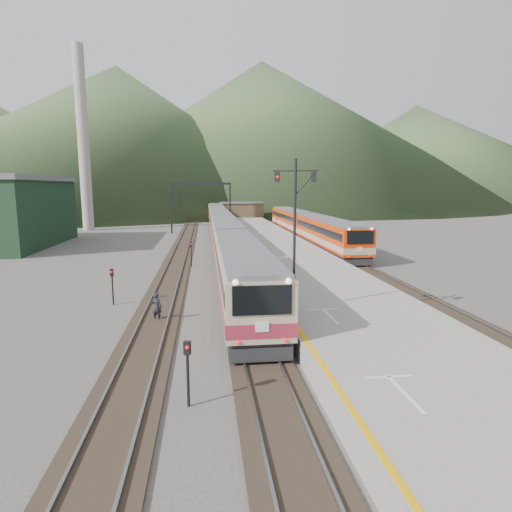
{
  "coord_description": "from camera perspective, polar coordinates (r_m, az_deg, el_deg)",
  "views": [
    {
      "loc": [
        -2.16,
        -13.58,
        7.23
      ],
      "look_at": [
        1.65,
        18.67,
        2.0
      ],
      "focal_mm": 30.0,
      "sensor_mm": 36.0,
      "label": 1
    }
  ],
  "objects": [
    {
      "name": "hill_a",
      "position": [
        208.32,
        -17.79,
        15.0
      ],
      "size": [
        180.0,
        180.0,
        60.0
      ],
      "primitive_type": "cone",
      "color": "#354E28",
      "rests_on": "ground"
    },
    {
      "name": "smokestack",
      "position": [
        78.53,
        -22.05,
        14.18
      ],
      "size": [
        1.8,
        1.8,
        30.0
      ],
      "primitive_type": "cylinder",
      "color": "#9E998E",
      "rests_on": "ground"
    },
    {
      "name": "track_second",
      "position": [
        55.76,
        7.5,
        1.69
      ],
      "size": [
        2.6,
        200.0,
        0.23
      ],
      "color": "black",
      "rests_on": "ground"
    },
    {
      "name": "track_main",
      "position": [
        54.1,
        -4.4,
        1.52
      ],
      "size": [
        2.6,
        200.0,
        0.23
      ],
      "color": "black",
      "rests_on": "ground"
    },
    {
      "name": "main_train",
      "position": [
        56.27,
        -4.53,
        3.79
      ],
      "size": [
        2.9,
        79.51,
        3.54
      ],
      "color": "tan",
      "rests_on": "track_main"
    },
    {
      "name": "signal_mast",
      "position": [
        21.54,
        5.19,
        4.83
      ],
      "size": [
        2.14,
        0.73,
        7.63
      ],
      "color": "black",
      "rests_on": "platform"
    },
    {
      "name": "track_far",
      "position": [
        54.13,
        -9.69,
        1.42
      ],
      "size": [
        2.6,
        200.0,
        0.23
      ],
      "color": "black",
      "rests_on": "ground"
    },
    {
      "name": "short_signal_a",
      "position": [
        14.66,
        -9.1,
        -14.13
      ],
      "size": [
        0.25,
        0.21,
        2.27
      ],
      "color": "black",
      "rests_on": "ground"
    },
    {
      "name": "worker",
      "position": [
        24.06,
        -13.11,
        -6.62
      ],
      "size": [
        0.67,
        0.54,
        1.58
      ],
      "primitive_type": "imported",
      "rotation": [
        0.0,
        0.0,
        2.82
      ],
      "color": "black",
      "rests_on": "ground"
    },
    {
      "name": "short_signal_b",
      "position": [
        39.62,
        -8.64,
        0.68
      ],
      "size": [
        0.23,
        0.17,
        2.27
      ],
      "color": "black",
      "rests_on": "ground"
    },
    {
      "name": "ground",
      "position": [
        15.54,
        2.15,
        -18.59
      ],
      "size": [
        400.0,
        400.0,
        0.0
      ],
      "primitive_type": "plane",
      "color": "#47423D",
      "rests_on": "ground"
    },
    {
      "name": "gantry_far",
      "position": [
        93.6,
        -7.24,
        8.07
      ],
      "size": [
        9.55,
        0.25,
        8.0
      ],
      "color": "black",
      "rests_on": "ground"
    },
    {
      "name": "short_signal_c",
      "position": [
        27.87,
        -18.62,
        -3.28
      ],
      "size": [
        0.24,
        0.19,
        2.27
      ],
      "color": "black",
      "rests_on": "ground"
    },
    {
      "name": "second_train",
      "position": [
        58.66,
        6.76,
        4.03
      ],
      "size": [
        2.99,
        40.73,
        3.65
      ],
      "color": "red",
      "rests_on": "track_second"
    },
    {
      "name": "hill_c",
      "position": [
        250.77,
        20.36,
        12.66
      ],
      "size": [
        160.0,
        160.0,
        50.0
      ],
      "primitive_type": "cone",
      "color": "#354E28",
      "rests_on": "ground"
    },
    {
      "name": "gantry_near",
      "position": [
        68.6,
        -7.39,
        7.7
      ],
      "size": [
        9.55,
        0.25,
        8.0
      ],
      "color": "black",
      "rests_on": "ground"
    },
    {
      "name": "hill_b",
      "position": [
        247.55,
        0.8,
        16.17
      ],
      "size": [
        220.0,
        220.0,
        75.0
      ],
      "primitive_type": "cone",
      "color": "#354E28",
      "rests_on": "ground"
    },
    {
      "name": "station_shed",
      "position": [
        92.03,
        -1.91,
        6.24
      ],
      "size": [
        9.4,
        4.4,
        3.1
      ],
      "color": "brown",
      "rests_on": "platform"
    },
    {
      "name": "platform",
      "position": [
        52.59,
        1.8,
        1.79
      ],
      "size": [
        8.0,
        100.0,
        1.0
      ],
      "primitive_type": "cube",
      "color": "gray",
      "rests_on": "ground"
    }
  ]
}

